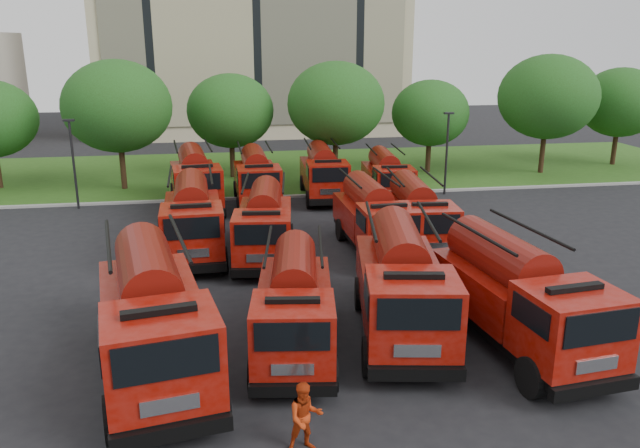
% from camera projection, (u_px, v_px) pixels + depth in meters
% --- Properties ---
extents(ground, '(140.00, 140.00, 0.00)m').
position_uv_depth(ground, '(282.00, 326.00, 21.08)').
color(ground, black).
rests_on(ground, ground).
extents(lawn, '(70.00, 16.00, 0.12)m').
position_uv_depth(lawn, '(246.00, 171.00, 45.68)').
color(lawn, '#234C14').
rests_on(lawn, ground).
extents(curb, '(70.00, 0.30, 0.14)m').
position_uv_depth(curb, '(252.00, 198.00, 38.01)').
color(curb, gray).
rests_on(curb, ground).
extents(apartment_building, '(30.00, 14.18, 25.00)m').
position_uv_depth(apartment_building, '(252.00, 7.00, 63.24)').
color(apartment_building, beige).
rests_on(apartment_building, ground).
extents(tree_2, '(6.72, 6.72, 8.22)m').
position_uv_depth(tree_2, '(117.00, 106.00, 38.71)').
color(tree_2, '#382314').
rests_on(tree_2, ground).
extents(tree_3, '(5.88, 5.88, 7.19)m').
position_uv_depth(tree_3, '(230.00, 111.00, 42.33)').
color(tree_3, '#382314').
rests_on(tree_3, ground).
extents(tree_4, '(6.55, 6.55, 8.01)m').
position_uv_depth(tree_4, '(336.00, 103.00, 41.82)').
color(tree_4, '#382314').
rests_on(tree_4, ground).
extents(tree_5, '(5.46, 5.46, 6.68)m').
position_uv_depth(tree_5, '(430.00, 113.00, 44.07)').
color(tree_5, '#382314').
rests_on(tree_5, ground).
extents(tree_6, '(6.89, 6.89, 8.42)m').
position_uv_depth(tree_6, '(548.00, 97.00, 43.55)').
color(tree_6, '#382314').
rests_on(tree_6, ground).
extents(tree_7, '(6.05, 6.05, 7.39)m').
position_uv_depth(tree_7, '(620.00, 102.00, 46.69)').
color(tree_7, '#382314').
rests_on(tree_7, ground).
extents(lamp_post_0, '(0.60, 0.25, 5.11)m').
position_uv_depth(lamp_post_0, '(73.00, 159.00, 35.03)').
color(lamp_post_0, black).
rests_on(lamp_post_0, ground).
extents(lamp_post_1, '(0.60, 0.25, 5.11)m').
position_uv_depth(lamp_post_1, '(447.00, 148.00, 38.37)').
color(lamp_post_1, black).
rests_on(lamp_post_1, ground).
extents(fire_truck_0, '(4.11, 8.33, 3.63)m').
position_uv_depth(fire_truck_0, '(153.00, 317.00, 17.52)').
color(fire_truck_0, black).
rests_on(fire_truck_0, ground).
extents(fire_truck_1, '(3.15, 6.88, 3.02)m').
position_uv_depth(fire_truck_1, '(294.00, 304.00, 19.09)').
color(fire_truck_1, black).
rests_on(fire_truck_1, ground).
extents(fire_truck_2, '(3.84, 7.92, 3.46)m').
position_uv_depth(fire_truck_2, '(402.00, 283.00, 20.15)').
color(fire_truck_2, black).
rests_on(fire_truck_2, ground).
extents(fire_truck_3, '(3.43, 7.72, 3.40)m').
position_uv_depth(fire_truck_3, '(518.00, 295.00, 19.27)').
color(fire_truck_3, black).
rests_on(fire_truck_3, ground).
extents(fire_truck_4, '(2.91, 7.41, 3.33)m').
position_uv_depth(fire_truck_4, '(193.00, 218.00, 27.75)').
color(fire_truck_4, black).
rests_on(fire_truck_4, ground).
extents(fire_truck_5, '(3.12, 7.04, 3.10)m').
position_uv_depth(fire_truck_5, '(264.00, 224.00, 27.30)').
color(fire_truck_5, black).
rests_on(fire_truck_5, ground).
extents(fire_truck_6, '(2.71, 6.96, 3.13)m').
position_uv_depth(fire_truck_6, '(373.00, 217.00, 28.30)').
color(fire_truck_6, black).
rests_on(fire_truck_6, ground).
extents(fire_truck_7, '(2.95, 7.00, 3.11)m').
position_uv_depth(fire_truck_7, '(417.00, 215.00, 28.64)').
color(fire_truck_7, black).
rests_on(fire_truck_7, ground).
extents(fire_truck_8, '(3.28, 7.57, 3.34)m').
position_uv_depth(fire_truck_8, '(195.00, 179.00, 35.55)').
color(fire_truck_8, black).
rests_on(fire_truck_8, ground).
extents(fire_truck_9, '(2.62, 6.94, 3.14)m').
position_uv_depth(fire_truck_9, '(256.00, 178.00, 36.41)').
color(fire_truck_9, black).
rests_on(fire_truck_9, ground).
extents(fire_truck_10, '(2.76, 6.93, 3.11)m').
position_uv_depth(fire_truck_10, '(323.00, 172.00, 37.92)').
color(fire_truck_10, black).
rests_on(fire_truck_10, ground).
extents(fire_truck_11, '(2.74, 6.58, 2.92)m').
position_uv_depth(fire_truck_11, '(387.00, 177.00, 37.03)').
color(fire_truck_11, black).
rests_on(fire_truck_11, ground).
extents(firefighter_0, '(0.69, 0.57, 1.64)m').
position_uv_depth(firefighter_0, '(577.00, 367.00, 18.44)').
color(firefighter_0, '#B02F0D').
rests_on(firefighter_0, ground).
extents(firefighter_2, '(0.59, 0.96, 1.57)m').
position_uv_depth(firefighter_2, '(556.00, 374.00, 18.06)').
color(firefighter_2, '#B02F0D').
rests_on(firefighter_2, ground).
extents(firefighter_3, '(1.42, 1.10, 1.96)m').
position_uv_depth(firefighter_3, '(504.00, 341.00, 20.07)').
color(firefighter_3, black).
rests_on(firefighter_3, ground).
extents(firefighter_4, '(0.88, 0.86, 1.53)m').
position_uv_depth(firefighter_4, '(268.00, 270.00, 26.26)').
color(firefighter_4, black).
rests_on(firefighter_4, ground).
extents(firefighter_5, '(1.58, 1.33, 1.58)m').
position_uv_depth(firefighter_5, '(430.00, 256.00, 27.89)').
color(firefighter_5, '#B02F0D').
rests_on(firefighter_5, ground).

